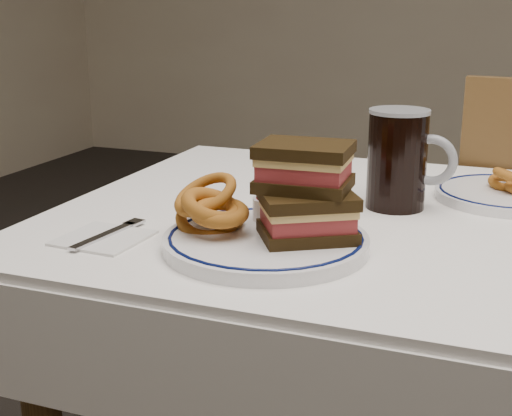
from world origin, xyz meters
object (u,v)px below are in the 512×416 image
(main_plate, at_px, (266,241))
(reuben_sandwich, at_px, (306,191))
(beer_mug, at_px, (399,158))
(far_plate, at_px, (507,194))

(main_plate, height_order, reuben_sandwich, reuben_sandwich)
(main_plate, height_order, beer_mug, beer_mug)
(reuben_sandwich, relative_size, beer_mug, 0.96)
(beer_mug, height_order, far_plate, beer_mug)
(far_plate, bearing_deg, beer_mug, -145.38)
(beer_mug, bearing_deg, reuben_sandwich, -108.29)
(reuben_sandwich, bearing_deg, far_plate, 55.49)
(reuben_sandwich, bearing_deg, beer_mug, 71.71)
(far_plate, bearing_deg, main_plate, -127.99)
(main_plate, bearing_deg, reuben_sandwich, 22.13)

